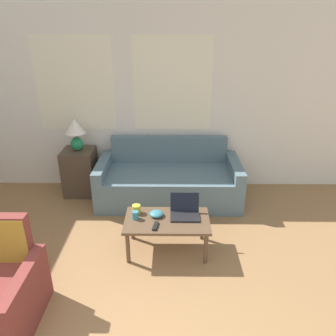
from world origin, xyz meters
TOP-DOWN VIEW (x-y plane):
  - wall_back at (-0.00, 4.07)m, footprint 6.50×0.06m
  - couch at (0.56, 3.60)m, footprint 1.97×0.91m
  - side_table at (-0.74, 3.75)m, footprint 0.45×0.45m
  - table_lamp at (-0.74, 3.75)m, footprint 0.28×0.28m
  - coffee_table at (0.55, 2.38)m, footprint 0.91×0.52m
  - laptop at (0.74, 2.47)m, footprint 0.31×0.27m
  - cup_navy at (0.21, 2.39)m, footprint 0.07×0.07m
  - cup_yellow at (0.21, 2.52)m, footprint 0.09×0.09m
  - snack_bowl at (0.43, 2.45)m, footprint 0.15×0.15m
  - tv_remote at (0.43, 2.24)m, footprint 0.07×0.16m

SIDE VIEW (x-z plane):
  - couch at x=0.56m, z-range -0.15..0.68m
  - side_table at x=-0.74m, z-range 0.00..0.68m
  - coffee_table at x=0.55m, z-range 0.15..0.55m
  - tv_remote at x=0.43m, z-range 0.40..0.42m
  - snack_bowl at x=0.43m, z-range 0.40..0.46m
  - cup_navy at x=0.21m, z-range 0.40..0.49m
  - cup_yellow at x=0.21m, z-range 0.40..0.49m
  - laptop at x=0.74m, z-range 0.34..0.56m
  - table_lamp at x=-0.74m, z-range 0.73..1.19m
  - wall_back at x=0.00m, z-range 0.01..2.61m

